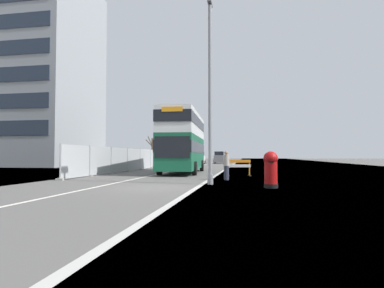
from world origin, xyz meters
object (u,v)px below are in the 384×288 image
object	(u,v)px
roadworks_barrier	(239,166)
pedestrian_at_kerb	(226,165)
red_pillar_postbox	(271,168)
car_receding_mid	(198,158)
lamppost_foreground	(210,96)
car_oncoming_near	(185,158)
car_receding_far	(219,158)
double_decker_bus	(183,142)

from	to	relation	value
roadworks_barrier	pedestrian_at_kerb	distance (m)	3.64
red_pillar_postbox	car_receding_mid	bearing A→B (deg)	103.66
lamppost_foreground	car_receding_mid	size ratio (longest dim) A/B	2.30
car_oncoming_near	car_receding_far	bearing A→B (deg)	75.03
red_pillar_postbox	roadworks_barrier	world-z (taller)	red_pillar_postbox
roadworks_barrier	car_oncoming_near	bearing A→B (deg)	110.41
double_decker_bus	car_receding_far	xyz separation A→B (m)	(0.26, 31.32, -1.56)
red_pillar_postbox	car_receding_mid	world-z (taller)	car_receding_mid
lamppost_foreground	pedestrian_at_kerb	size ratio (longest dim) A/B	5.47
lamppost_foreground	car_oncoming_near	bearing A→B (deg)	103.56
double_decker_bus	pedestrian_at_kerb	size ratio (longest dim) A/B	6.26
car_oncoming_near	roadworks_barrier	bearing A→B (deg)	-69.59
roadworks_barrier	car_receding_mid	xyz separation A→B (m)	(-7.23, 28.61, 0.26)
double_decker_bus	roadworks_barrier	distance (m)	6.04
double_decker_bus	pedestrian_at_kerb	world-z (taller)	double_decker_bus
roadworks_barrier	car_receding_far	world-z (taller)	car_receding_far
lamppost_foreground	car_receding_far	bearing A→B (deg)	94.32
car_receding_mid	pedestrian_at_kerb	xyz separation A→B (m)	(6.62, -32.20, -0.13)
pedestrian_at_kerb	car_oncoming_near	bearing A→B (deg)	106.36
lamppost_foreground	car_receding_mid	bearing A→B (deg)	99.72
double_decker_bus	lamppost_foreground	distance (m)	10.64
red_pillar_postbox	car_receding_mid	xyz separation A→B (m)	(-8.82, 36.32, 0.09)
double_decker_bus	car_oncoming_near	size ratio (longest dim) A/B	2.59
lamppost_foreground	car_receding_far	xyz separation A→B (m)	(-3.11, 41.26, -3.35)
car_receding_far	roadworks_barrier	bearing A→B (deg)	-82.89
lamppost_foreground	pedestrian_at_kerb	distance (m)	4.60
car_oncoming_near	car_receding_mid	world-z (taller)	car_oncoming_near
car_receding_mid	car_receding_far	bearing A→B (deg)	64.78
roadworks_barrier	pedestrian_at_kerb	size ratio (longest dim) A/B	0.99
lamppost_foreground	car_receding_mid	distance (m)	35.78
double_decker_bus	car_oncoming_near	world-z (taller)	double_decker_bus
red_pillar_postbox	car_oncoming_near	world-z (taller)	car_oncoming_near
roadworks_barrier	car_receding_mid	world-z (taller)	car_receding_mid
car_oncoming_near	car_receding_mid	xyz separation A→B (m)	(0.70, 7.29, -0.03)
car_receding_mid	car_receding_far	world-z (taller)	car_receding_far
lamppost_foreground	roadworks_barrier	size ratio (longest dim) A/B	5.50
double_decker_bus	red_pillar_postbox	xyz separation A→B (m)	(6.19, -11.15, -1.69)
car_receding_far	pedestrian_at_kerb	distance (m)	38.53
car_receding_far	pedestrian_at_kerb	world-z (taller)	car_receding_far
car_receding_mid	car_oncoming_near	bearing A→B (deg)	-95.45
lamppost_foreground	car_receding_far	world-z (taller)	lamppost_foreground
double_decker_bus	car_receding_far	distance (m)	31.36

